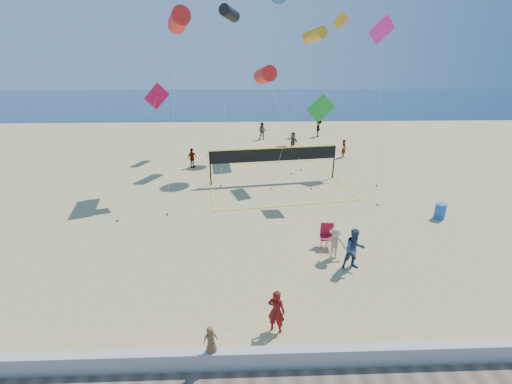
{
  "coord_description": "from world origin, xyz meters",
  "views": [
    {
      "loc": [
        -1.68,
        -10.34,
        8.32
      ],
      "look_at": [
        -1.25,
        2.0,
        3.43
      ],
      "focal_mm": 24.0,
      "sensor_mm": 36.0,
      "label": 1
    }
  ],
  "objects_px": {
    "camp_chair": "(327,234)",
    "volleyball_net": "(274,158)",
    "trash_barrel": "(440,211)",
    "woman": "(276,311)"
  },
  "relations": [
    {
      "from": "volleyball_net",
      "to": "camp_chair",
      "type": "bearing_deg",
      "value": -87.5
    },
    {
      "from": "camp_chair",
      "to": "trash_barrel",
      "type": "xyz_separation_m",
      "value": [
        6.94,
        2.79,
        -0.23
      ]
    },
    {
      "from": "trash_barrel",
      "to": "volleyball_net",
      "type": "bearing_deg",
      "value": 143.59
    },
    {
      "from": "trash_barrel",
      "to": "woman",
      "type": "bearing_deg",
      "value": -140.6
    },
    {
      "from": "trash_barrel",
      "to": "volleyball_net",
      "type": "relative_size",
      "value": 0.08
    },
    {
      "from": "camp_chair",
      "to": "trash_barrel",
      "type": "relative_size",
      "value": 1.5
    },
    {
      "from": "woman",
      "to": "trash_barrel",
      "type": "xyz_separation_m",
      "value": [
        9.79,
        8.04,
        -0.35
      ]
    },
    {
      "from": "camp_chair",
      "to": "volleyball_net",
      "type": "height_order",
      "value": "volleyball_net"
    },
    {
      "from": "camp_chair",
      "to": "woman",
      "type": "bearing_deg",
      "value": -112.19
    },
    {
      "from": "trash_barrel",
      "to": "camp_chair",
      "type": "bearing_deg",
      "value": -158.1
    }
  ]
}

